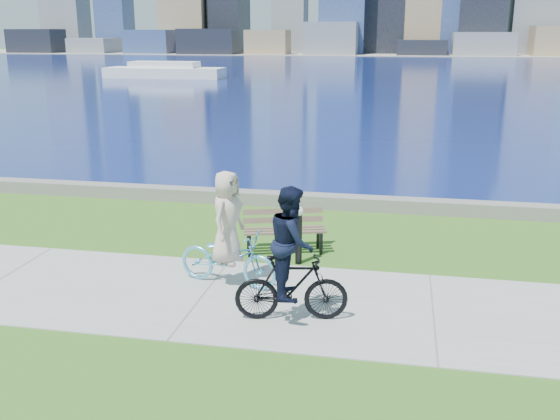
{
  "coord_description": "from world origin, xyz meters",
  "views": [
    {
      "loc": [
        -0.67,
        -9.8,
        4.53
      ],
      "look_at": [
        -2.99,
        1.96,
        1.1
      ],
      "focal_mm": 40.0,
      "sensor_mm": 36.0,
      "label": 1
    }
  ],
  "objects_px": {
    "cyclist_man": "(291,265)",
    "park_bench": "(284,227)",
    "bollard_lamp": "(299,231)",
    "cyclist_woman": "(228,243)"
  },
  "relations": [
    {
      "from": "cyclist_man",
      "to": "park_bench",
      "type": "bearing_deg",
      "value": 2.07
    },
    {
      "from": "park_bench",
      "to": "bollard_lamp",
      "type": "relative_size",
      "value": 1.52
    },
    {
      "from": "bollard_lamp",
      "to": "cyclist_man",
      "type": "xyz_separation_m",
      "value": [
        0.31,
        -2.59,
        0.27
      ]
    },
    {
      "from": "park_bench",
      "to": "cyclist_man",
      "type": "bearing_deg",
      "value": -94.55
    },
    {
      "from": "park_bench",
      "to": "cyclist_man",
      "type": "xyz_separation_m",
      "value": [
        0.74,
        -3.26,
        0.41
      ]
    },
    {
      "from": "bollard_lamp",
      "to": "cyclist_woman",
      "type": "xyz_separation_m",
      "value": [
        -1.09,
        -1.35,
        0.13
      ]
    },
    {
      "from": "park_bench",
      "to": "cyclist_woman",
      "type": "height_order",
      "value": "cyclist_woman"
    },
    {
      "from": "bollard_lamp",
      "to": "cyclist_man",
      "type": "height_order",
      "value": "cyclist_man"
    },
    {
      "from": "park_bench",
      "to": "cyclist_man",
      "type": "distance_m",
      "value": 3.37
    },
    {
      "from": "bollard_lamp",
      "to": "park_bench",
      "type": "bearing_deg",
      "value": 122.47
    }
  ]
}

